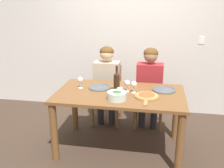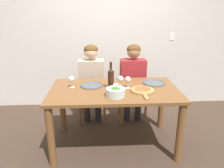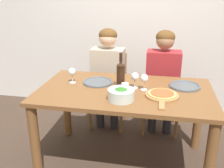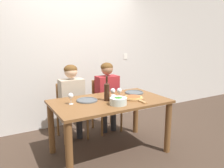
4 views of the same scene
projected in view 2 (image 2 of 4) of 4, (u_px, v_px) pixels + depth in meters
ground_plane at (114, 143)px, 2.94m from camera, size 40.00×40.00×0.00m
back_wall at (110, 31)px, 3.77m from camera, size 10.00×0.06×2.70m
dining_table at (114, 99)px, 2.73m from camera, size 1.57×0.91×0.78m
chair_left at (92, 89)px, 3.52m from camera, size 0.42×0.42×0.89m
chair_right at (132, 89)px, 3.55m from camera, size 0.42×0.42×0.89m
person_woman at (92, 77)px, 3.34m from camera, size 0.47×0.51×1.21m
person_man at (133, 76)px, 3.37m from camera, size 0.47×0.51×1.21m
wine_bottle at (111, 78)px, 2.64m from camera, size 0.07×0.07×0.34m
broccoli_bowl at (115, 92)px, 2.45m from camera, size 0.22×0.22×0.10m
dinner_plate_left at (91, 85)px, 2.79m from camera, size 0.29×0.29×0.02m
dinner_plate_right at (154, 83)px, 2.88m from camera, size 0.29×0.29×0.02m
pizza_on_board at (143, 90)px, 2.60m from camera, size 0.28×0.42×0.04m
wine_glass_left at (72, 80)px, 2.70m from camera, size 0.07×0.07×0.15m
wine_glass_right at (128, 80)px, 2.68m from camera, size 0.07×0.07×0.15m
wine_glass_centre at (121, 79)px, 2.71m from camera, size 0.07×0.07×0.15m
water_tumbler at (116, 88)px, 2.60m from camera, size 0.07×0.07×0.09m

